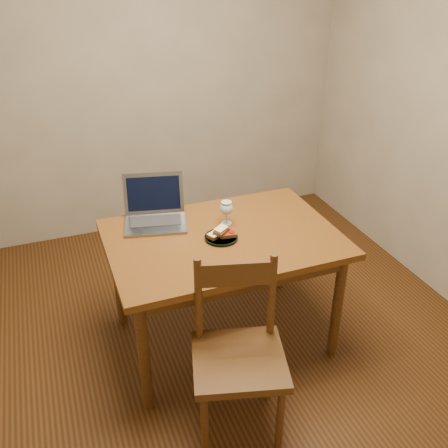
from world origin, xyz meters
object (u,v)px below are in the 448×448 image
object	(u,v)px
milk_glass	(226,213)
laptop	(155,210)
plate	(221,238)
chair	(238,348)
table	(223,249)

from	to	relation	value
milk_glass	laptop	size ratio (longest dim) A/B	0.35
plate	laptop	distance (m)	0.46
plate	milk_glass	distance (m)	0.19
chair	laptop	xyz separation A→B (m)	(-0.15, 0.97, 0.30)
laptop	milk_glass	bearing A→B (deg)	-14.65
chair	milk_glass	world-z (taller)	chair
chair	laptop	world-z (taller)	laptop
table	plate	bearing A→B (deg)	-126.84
table	plate	world-z (taller)	plate
table	laptop	distance (m)	0.48
chair	plate	world-z (taller)	chair
chair	milk_glass	distance (m)	0.86
table	milk_glass	distance (m)	0.21
laptop	chair	bearing A→B (deg)	-68.43
plate	laptop	size ratio (longest dim) A/B	0.45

